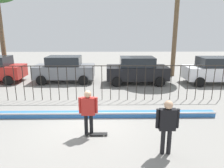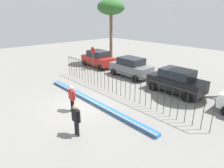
% 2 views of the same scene
% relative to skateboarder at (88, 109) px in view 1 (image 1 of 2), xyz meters
% --- Properties ---
extents(ground_plane, '(60.00, 60.00, 0.00)m').
position_rel_skateboarder_xyz_m(ground_plane, '(-0.11, 0.75, -1.01)').
color(ground_plane, gray).
extents(bowl_coping_ledge, '(11.00, 0.40, 0.27)m').
position_rel_skateboarder_xyz_m(bowl_coping_ledge, '(-0.11, 1.62, -0.89)').
color(bowl_coping_ledge, '#2D6BB7').
rests_on(bowl_coping_ledge, ground).
extents(perimeter_fence, '(14.04, 0.04, 1.91)m').
position_rel_skateboarder_xyz_m(perimeter_fence, '(-0.11, 3.93, 0.16)').
color(perimeter_fence, black).
rests_on(perimeter_fence, ground).
extents(skateboarder, '(0.68, 0.25, 1.68)m').
position_rel_skateboarder_xyz_m(skateboarder, '(0.00, 0.00, 0.00)').
color(skateboarder, black).
rests_on(skateboarder, ground).
extents(skateboard, '(0.80, 0.20, 0.07)m').
position_rel_skateboarder_xyz_m(skateboard, '(0.28, -0.07, -0.95)').
color(skateboard, black).
rests_on(skateboard, ground).
extents(camera_operator, '(0.70, 0.26, 1.73)m').
position_rel_skateboarder_xyz_m(camera_operator, '(2.47, -1.24, 0.03)').
color(camera_operator, black).
rests_on(camera_operator, ground).
extents(parked_car_gray, '(4.30, 2.12, 1.90)m').
position_rel_skateboarder_xyz_m(parked_car_gray, '(-2.51, 8.13, -0.04)').
color(parked_car_gray, slate).
rests_on(parked_car_gray, ground).
extents(parked_car_black, '(4.30, 2.12, 1.90)m').
position_rel_skateboarder_xyz_m(parked_car_black, '(2.74, 7.60, -0.04)').
color(parked_car_black, black).
rests_on(parked_car_black, ground).
extents(parked_car_white, '(4.30, 2.12, 1.90)m').
position_rel_skateboarder_xyz_m(parked_car_white, '(8.30, 7.46, -0.04)').
color(parked_car_white, silver).
rests_on(parked_car_white, ground).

